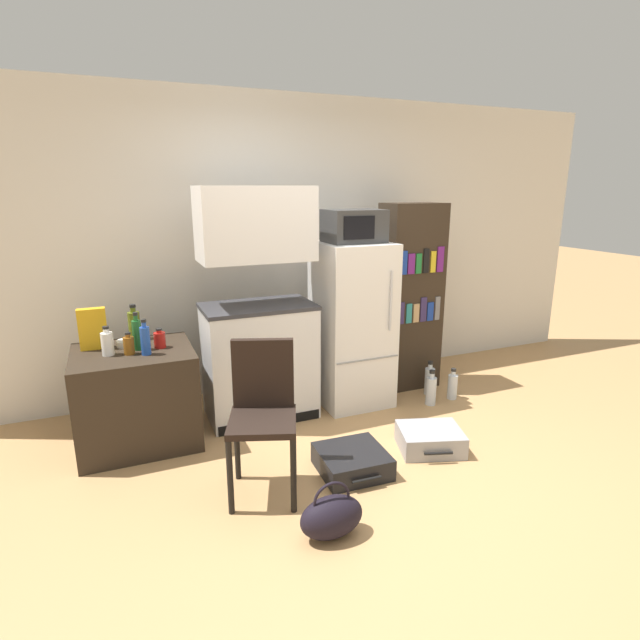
# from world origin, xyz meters

# --- Properties ---
(ground_plane) EXTENTS (24.00, 24.00, 0.00)m
(ground_plane) POSITION_xyz_m (0.00, 0.00, 0.00)
(ground_plane) COLOR tan
(wall_back) EXTENTS (6.40, 0.10, 2.65)m
(wall_back) POSITION_xyz_m (0.20, 2.00, 1.32)
(wall_back) COLOR silver
(wall_back) RESTS_ON ground_plane
(side_table) EXTENTS (0.83, 0.71, 0.71)m
(side_table) POSITION_xyz_m (-1.44, 1.24, 0.36)
(side_table) COLOR #2D2319
(side_table) RESTS_ON ground_plane
(kitchen_hutch) EXTENTS (0.88, 0.53, 1.86)m
(kitchen_hutch) POSITION_xyz_m (-0.47, 1.34, 0.84)
(kitchen_hutch) COLOR white
(kitchen_hutch) RESTS_ON ground_plane
(refrigerator) EXTENTS (0.59, 0.62, 1.41)m
(refrigerator) POSITION_xyz_m (0.35, 1.30, 0.70)
(refrigerator) COLOR white
(refrigerator) RESTS_ON ground_plane
(microwave) EXTENTS (0.46, 0.36, 0.27)m
(microwave) POSITION_xyz_m (0.35, 1.30, 1.54)
(microwave) COLOR #333333
(microwave) RESTS_ON refrigerator
(bookshelf) EXTENTS (0.54, 0.34, 1.72)m
(bookshelf) POSITION_xyz_m (1.02, 1.44, 0.86)
(bookshelf) COLOR #2D2319
(bookshelf) RESTS_ON ground_plane
(bottle_ketchup_red) EXTENTS (0.08, 0.08, 0.14)m
(bottle_ketchup_red) POSITION_xyz_m (-1.24, 1.24, 0.78)
(bottle_ketchup_red) COLOR #AD1914
(bottle_ketchup_red) RESTS_ON side_table
(bottle_olive_oil) EXTENTS (0.09, 0.09, 0.27)m
(bottle_olive_oil) POSITION_xyz_m (-1.40, 1.54, 0.83)
(bottle_olive_oil) COLOR #566619
(bottle_olive_oil) RESTS_ON side_table
(bottle_blue_soda) EXTENTS (0.07, 0.07, 0.26)m
(bottle_blue_soda) POSITION_xyz_m (-1.35, 1.11, 0.82)
(bottle_blue_soda) COLOR #1E47A3
(bottle_blue_soda) RESTS_ON side_table
(bottle_green_tall) EXTENTS (0.06, 0.06, 0.28)m
(bottle_green_tall) POSITION_xyz_m (-1.39, 1.25, 0.83)
(bottle_green_tall) COLOR #1E6028
(bottle_green_tall) RESTS_ON side_table
(bottle_amber_beer) EXTENTS (0.07, 0.07, 0.16)m
(bottle_amber_beer) POSITION_xyz_m (-1.46, 1.17, 0.78)
(bottle_amber_beer) COLOR brown
(bottle_amber_beer) RESTS_ON side_table
(bottle_milk_white) EXTENTS (0.08, 0.08, 0.21)m
(bottle_milk_white) POSITION_xyz_m (-1.59, 1.20, 0.80)
(bottle_milk_white) COLOR white
(bottle_milk_white) RESTS_ON side_table
(bowl) EXTENTS (0.16, 0.16, 0.04)m
(bowl) POSITION_xyz_m (-1.46, 1.38, 0.74)
(bowl) COLOR silver
(bowl) RESTS_ON side_table
(cereal_box) EXTENTS (0.19, 0.07, 0.30)m
(cereal_box) POSITION_xyz_m (-1.68, 1.40, 0.86)
(cereal_box) COLOR gold
(cereal_box) RESTS_ON side_table
(chair) EXTENTS (0.51, 0.51, 0.95)m
(chair) POSITION_xyz_m (-0.74, 0.32, 0.57)
(chair) COLOR black
(chair) RESTS_ON ground_plane
(suitcase_large_flat) EXTENTS (0.46, 0.47, 0.15)m
(suitcase_large_flat) POSITION_xyz_m (-0.16, 0.25, 0.07)
(suitcase_large_flat) COLOR black
(suitcase_large_flat) RESTS_ON ground_plane
(suitcase_small_flat) EXTENTS (0.53, 0.48, 0.16)m
(suitcase_small_flat) POSITION_xyz_m (0.50, 0.29, 0.08)
(suitcase_small_flat) COLOR #99999E
(suitcase_small_flat) RESTS_ON ground_plane
(handbag) EXTENTS (0.36, 0.20, 0.33)m
(handbag) POSITION_xyz_m (-0.55, -0.28, 0.12)
(handbag) COLOR black
(handbag) RESTS_ON ground_plane
(water_bottle_front) EXTENTS (0.09, 0.09, 0.32)m
(water_bottle_front) POSITION_xyz_m (0.96, 0.95, 0.13)
(water_bottle_front) COLOR silver
(water_bottle_front) RESTS_ON ground_plane
(water_bottle_middle) EXTENTS (0.09, 0.09, 0.29)m
(water_bottle_middle) POSITION_xyz_m (1.21, 0.98, 0.12)
(water_bottle_middle) COLOR silver
(water_bottle_middle) RESTS_ON ground_plane
(water_bottle_back) EXTENTS (0.09, 0.09, 0.32)m
(water_bottle_back) POSITION_xyz_m (1.08, 1.14, 0.13)
(water_bottle_back) COLOR silver
(water_bottle_back) RESTS_ON ground_plane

